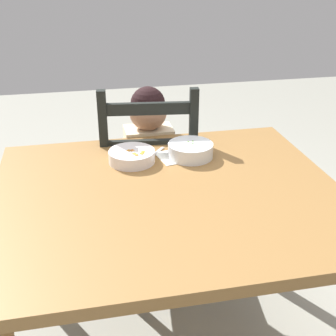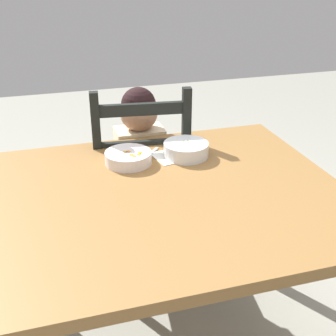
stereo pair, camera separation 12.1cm
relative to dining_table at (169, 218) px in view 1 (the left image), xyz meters
name	(u,v)px [view 1 (the left image)]	position (x,y,z in m)	size (l,w,h in m)	color
dining_table	(169,218)	(0.00, 0.00, 0.00)	(1.20, 1.03, 0.77)	olive
dining_chair	(149,189)	(0.02, 0.56, -0.18)	(0.47, 0.47, 1.01)	black
child_figure	(150,158)	(0.02, 0.55, -0.02)	(0.32, 0.31, 0.98)	beige
bowl_of_peas	(190,150)	(0.14, 0.26, 0.14)	(0.18, 0.18, 0.06)	white
bowl_of_carrots	(132,156)	(-0.10, 0.26, 0.13)	(0.18, 0.18, 0.05)	white
spoon	(152,155)	(-0.01, 0.30, 0.11)	(0.10, 0.12, 0.01)	silver
paper_napkin	(177,156)	(0.09, 0.28, 0.11)	(0.15, 0.13, 0.00)	white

